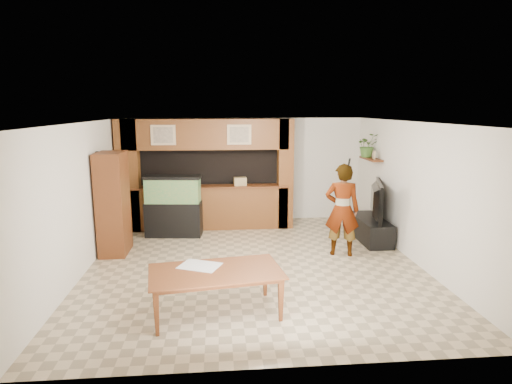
{
  "coord_description": "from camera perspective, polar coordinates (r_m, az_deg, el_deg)",
  "views": [
    {
      "loc": [
        -0.63,
        -7.5,
        2.85
      ],
      "look_at": [
        0.09,
        0.6,
        1.24
      ],
      "focal_mm": 30.0,
      "sensor_mm": 36.0,
      "label": 1
    }
  ],
  "objects": [
    {
      "name": "microphone",
      "position": [
        8.14,
        12.32,
        3.89
      ],
      "size": [
        0.03,
        0.1,
        0.16
      ],
      "primitive_type": "cylinder",
      "rotation": [
        0.44,
        0.0,
        0.0
      ],
      "color": "black",
      "rests_on": "person"
    },
    {
      "name": "trash_can",
      "position": [
        8.93,
        -18.49,
        -5.96
      ],
      "size": [
        0.33,
        0.33,
        0.61
      ],
      "primitive_type": "cylinder",
      "color": "#B2B2B7",
      "rests_on": "floor"
    },
    {
      "name": "wall_shelf",
      "position": [
        10.14,
        15.09,
        4.28
      ],
      "size": [
        0.25,
        0.9,
        0.04
      ],
      "primitive_type": "cube",
      "color": "brown",
      "rests_on": "wall_right"
    },
    {
      "name": "potted_plant",
      "position": [
        10.28,
        14.65,
        6.05
      ],
      "size": [
        0.54,
        0.48,
        0.55
      ],
      "primitive_type": "imported",
      "rotation": [
        0.0,
        0.0,
        0.1
      ],
      "color": "#3D6729",
      "rests_on": "wall_shelf"
    },
    {
      "name": "person",
      "position": [
        8.45,
        11.41,
        -2.35
      ],
      "size": [
        0.75,
        0.58,
        1.81
      ],
      "primitive_type": "imported",
      "rotation": [
        0.0,
        0.0,
        2.89
      ],
      "color": "#9F8357",
      "rests_on": "floor"
    },
    {
      "name": "partition",
      "position": [
        10.26,
        -6.79,
        2.48
      ],
      "size": [
        4.2,
        0.99,
        2.6
      ],
      "color": "brown",
      "rests_on": "floor"
    },
    {
      "name": "wall_left",
      "position": [
        8.02,
        -22.14,
        -0.81
      ],
      "size": [
        0.0,
        6.5,
        6.5
      ],
      "primitive_type": "plane",
      "rotation": [
        1.57,
        0.0,
        1.57
      ],
      "color": "silver",
      "rests_on": "floor"
    },
    {
      "name": "floor",
      "position": [
        8.05,
        -0.24,
        -9.56
      ],
      "size": [
        6.5,
        6.5,
        0.0
      ],
      "primitive_type": "plane",
      "color": "tan",
      "rests_on": "ground"
    },
    {
      "name": "wall_right",
      "position": [
        8.48,
        20.39,
        -0.07
      ],
      "size": [
        0.0,
        6.5,
        6.5
      ],
      "primitive_type": "plane",
      "rotation": [
        1.57,
        0.0,
        -1.57
      ],
      "color": "silver",
      "rests_on": "floor"
    },
    {
      "name": "ceiling",
      "position": [
        7.53,
        -0.26,
        9.27
      ],
      "size": [
        6.5,
        6.5,
        0.0
      ],
      "primitive_type": "plane",
      "color": "white",
      "rests_on": "wall_back"
    },
    {
      "name": "wall_clock",
      "position": [
        8.87,
        -20.36,
        4.33
      ],
      "size": [
        0.05,
        0.25,
        0.25
      ],
      "color": "black",
      "rests_on": "wall_left"
    },
    {
      "name": "tv_stand",
      "position": [
        9.69,
        14.99,
        -4.82
      ],
      "size": [
        0.54,
        1.47,
        0.49
      ],
      "primitive_type": "cube",
      "color": "black",
      "rests_on": "floor"
    },
    {
      "name": "wall_back",
      "position": [
        10.88,
        -1.7,
        2.98
      ],
      "size": [
        6.0,
        0.0,
        6.0
      ],
      "primitive_type": "plane",
      "rotation": [
        1.57,
        0.0,
        0.0
      ],
      "color": "silver",
      "rests_on": "floor"
    },
    {
      "name": "television",
      "position": [
        9.53,
        15.19,
        -1.06
      ],
      "size": [
        0.59,
        1.4,
        0.81
      ],
      "primitive_type": "imported",
      "rotation": [
        0.0,
        0.0,
        1.27
      ],
      "color": "black",
      "rests_on": "tv_stand"
    },
    {
      "name": "dining_table",
      "position": [
        6.12,
        -5.29,
        -13.31
      ],
      "size": [
        1.95,
        1.27,
        0.64
      ],
      "primitive_type": "imported",
      "rotation": [
        0.0,
        0.0,
        0.15
      ],
      "color": "brown",
      "rests_on": "floor"
    },
    {
      "name": "pantry_cabinet",
      "position": [
        8.83,
        -18.5,
        -1.47
      ],
      "size": [
        0.5,
        0.82,
        2.01
      ],
      "primitive_type": "cube",
      "color": "brown",
      "rests_on": "floor"
    },
    {
      "name": "aquarium",
      "position": [
        9.75,
        -10.94,
        -1.94
      ],
      "size": [
        1.24,
        0.46,
        1.37
      ],
      "rotation": [
        0.0,
        0.0,
        -0.1
      ],
      "color": "black",
      "rests_on": "floor"
    },
    {
      "name": "photo_frame",
      "position": [
        9.97,
        15.46,
        4.8
      ],
      "size": [
        0.04,
        0.14,
        0.18
      ],
      "primitive_type": "cube",
      "rotation": [
        0.0,
        0.0,
        -0.06
      ],
      "color": "tan",
      "rests_on": "wall_shelf"
    },
    {
      "name": "counter_box",
      "position": [
        10.11,
        -2.13,
        1.42
      ],
      "size": [
        0.31,
        0.22,
        0.19
      ],
      "primitive_type": "cube",
      "rotation": [
        0.0,
        0.0,
        0.09
      ],
      "color": "#A18657",
      "rests_on": "partition"
    },
    {
      "name": "newspaper_a",
      "position": [
        6.22,
        -7.5,
        -9.71
      ],
      "size": [
        0.67,
        0.59,
        0.01
      ],
      "primitive_type": "cube",
      "rotation": [
        0.0,
        0.0,
        -0.41
      ],
      "color": "silver",
      "rests_on": "dining_table"
    }
  ]
}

